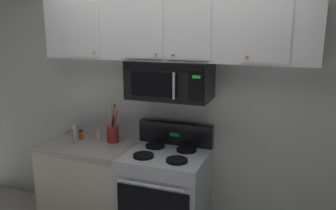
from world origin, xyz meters
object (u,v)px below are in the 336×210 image
object	(u,v)px
stove_range	(166,196)
over_range_microwave	(170,80)
salt_shaker	(98,135)
spice_jar	(81,135)
utensil_crock_red	(113,132)
pepper_mill	(75,135)

from	to	relation	value
stove_range	over_range_microwave	size ratio (longest dim) A/B	1.47
stove_range	over_range_microwave	bearing A→B (deg)	90.14
salt_shaker	spice_jar	bearing A→B (deg)	-166.97
stove_range	utensil_crock_red	bearing A→B (deg)	168.41
stove_range	spice_jar	xyz separation A→B (m)	(-0.97, 0.08, 0.48)
over_range_microwave	salt_shaker	bearing A→B (deg)	179.71
utensil_crock_red	salt_shaker	distance (m)	0.18
salt_shaker	pepper_mill	world-z (taller)	pepper_mill
salt_shaker	pepper_mill	bearing A→B (deg)	-133.61
utensil_crock_red	spice_jar	distance (m)	0.36
stove_range	over_range_microwave	xyz separation A→B (m)	(-0.00, 0.12, 1.11)
over_range_microwave	utensil_crock_red	size ratio (longest dim) A/B	1.92
stove_range	spice_jar	bearing A→B (deg)	175.34
stove_range	salt_shaker	distance (m)	0.94
pepper_mill	spice_jar	size ratio (longest dim) A/B	1.78
salt_shaker	stove_range	bearing A→B (deg)	-8.60
over_range_microwave	pepper_mill	size ratio (longest dim) A/B	4.09
pepper_mill	salt_shaker	bearing A→B (deg)	46.39
stove_range	spice_jar	distance (m)	1.09
stove_range	salt_shaker	world-z (taller)	stove_range
salt_shaker	utensil_crock_red	bearing A→B (deg)	2.26
over_range_microwave	pepper_mill	bearing A→B (deg)	-170.25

